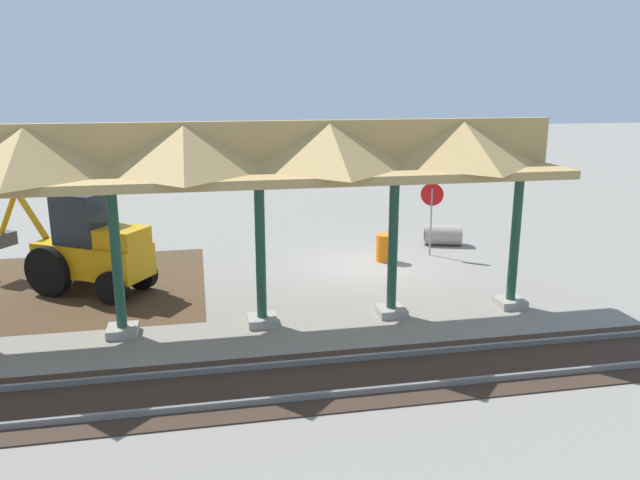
{
  "coord_description": "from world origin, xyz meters",
  "views": [
    {
      "loc": [
        5.14,
        18.49,
        5.79
      ],
      "look_at": [
        1.98,
        2.49,
        1.6
      ],
      "focal_mm": 35.0,
      "sensor_mm": 36.0,
      "label": 1
    }
  ],
  "objects": [
    {
      "name": "concrete_pipe",
      "position": [
        -3.44,
        -2.07,
        0.36
      ],
      "size": [
        1.48,
        1.09,
        0.72
      ],
      "color": "#9E9384",
      "rests_on": "ground"
    },
    {
      "name": "rail_tracks",
      "position": [
        0.0,
        7.44,
        0.03
      ],
      "size": [
        60.0,
        2.58,
        0.15
      ],
      "color": "slate",
      "rests_on": "ground"
    },
    {
      "name": "stop_sign",
      "position": [
        -2.49,
        -0.87,
        1.79
      ],
      "size": [
        0.68,
        0.39,
        2.48
      ],
      "color": "gray",
      "rests_on": "ground"
    },
    {
      "name": "traffic_barrel",
      "position": [
        -0.77,
        -0.47,
        0.45
      ],
      "size": [
        0.56,
        0.56,
        0.9
      ],
      "primitive_type": "cylinder",
      "color": "orange",
      "rests_on": "ground"
    },
    {
      "name": "dirt_work_zone",
      "position": [
        10.17,
        0.33,
        0.0
      ],
      "size": [
        10.13,
        7.0,
        0.01
      ],
      "primitive_type": "cube",
      "color": "#4C3823",
      "rests_on": "ground"
    },
    {
      "name": "platform_canopy",
      "position": [
        5.41,
        4.23,
        4.16
      ],
      "size": [
        17.6,
        3.2,
        4.9
      ],
      "color": "#9E998E",
      "rests_on": "ground"
    },
    {
      "name": "ground_plane",
      "position": [
        0.0,
        0.0,
        0.0
      ],
      "size": [
        120.0,
        120.0,
        0.0
      ],
      "primitive_type": "plane",
      "color": "gray"
    },
    {
      "name": "backhoe",
      "position": [
        8.24,
        0.82,
        1.26
      ],
      "size": [
        5.09,
        3.74,
        2.82
      ],
      "color": "orange",
      "rests_on": "ground"
    }
  ]
}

